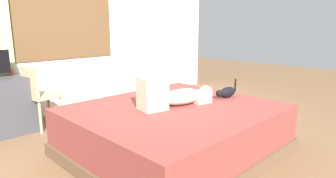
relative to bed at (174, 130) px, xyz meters
name	(u,v)px	position (x,y,z in m)	size (l,w,h in m)	color
ground_plane	(176,152)	(0.01, -0.01, -0.26)	(16.00, 16.00, 0.00)	brown
back_wall_with_window	(67,22)	(0.01, 2.39, 1.19)	(6.40, 0.14, 2.90)	silver
bed	(174,130)	(0.00, 0.00, 0.00)	(2.12, 1.88, 0.53)	brown
person_lying	(175,95)	(0.04, 0.04, 0.38)	(0.94, 0.42, 0.34)	#CCB299
cat	(227,92)	(0.74, -0.16, 0.33)	(0.36, 0.13, 0.21)	black
cup	(11,72)	(-0.96, 2.12, 0.52)	(0.07, 0.07, 0.08)	#B23D38
chair_by_desk	(38,93)	(-0.76, 1.79, 0.25)	(0.43, 0.43, 0.86)	tan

